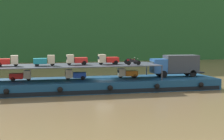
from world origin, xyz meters
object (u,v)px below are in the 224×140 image
at_px(mini_truck_upper_mid, 45,61).
at_px(motorcycle_upper_port, 133,62).
at_px(covered_lorry, 176,65).
at_px(mini_truck_lower_aft, 75,75).
at_px(cargo_barge, 104,84).
at_px(mini_truck_upper_stern, 8,61).
at_px(mini_truck_lower_stern, 21,76).
at_px(mini_truck_upper_bow, 108,59).
at_px(mini_truck_upper_fore, 77,60).
at_px(motorcycle_upper_centre, 131,61).
at_px(mini_truck_lower_mid, 127,73).

distance_m(mini_truck_upper_mid, motorcycle_upper_port, 11.62).
relative_size(covered_lorry, mini_truck_lower_aft, 2.82).
xyz_separation_m(mini_truck_upper_mid, motorcycle_upper_port, (11.54, -1.36, -0.26)).
bearing_deg(cargo_barge, mini_truck_upper_stern, -178.82).
xyz_separation_m(mini_truck_lower_stern, mini_truck_upper_bow, (11.53, -0.68, 2.00)).
relative_size(mini_truck_upper_fore, motorcycle_upper_centre, 1.45).
relative_size(mini_truck_upper_bow, motorcycle_upper_centre, 1.46).
height_order(cargo_barge, mini_truck_upper_bow, mini_truck_upper_bow).
bearing_deg(mini_truck_upper_mid, cargo_barge, 3.94).
distance_m(mini_truck_upper_fore, motorcycle_upper_port, 7.60).
bearing_deg(mini_truck_lower_aft, cargo_barge, -0.76).
bearing_deg(covered_lorry, mini_truck_lower_mid, 179.80).
xyz_separation_m(mini_truck_upper_mid, mini_truck_upper_bow, (8.46, 0.42, 0.00)).
relative_size(mini_truck_lower_mid, motorcycle_upper_centre, 1.45).
height_order(mini_truck_upper_bow, motorcycle_upper_centre, mini_truck_upper_bow).
relative_size(mini_truck_upper_mid, motorcycle_upper_centre, 1.44).
bearing_deg(mini_truck_upper_bow, motorcycle_upper_centre, 2.78).
height_order(covered_lorry, mini_truck_lower_mid, covered_lorry).
bearing_deg(motorcycle_upper_centre, mini_truck_lower_aft, 179.80).
bearing_deg(mini_truck_upper_bow, mini_truck_upper_mid, -177.18).
bearing_deg(mini_truck_lower_mid, mini_truck_upper_fore, -176.76).
height_order(covered_lorry, mini_truck_upper_mid, mini_truck_upper_mid).
distance_m(mini_truck_lower_mid, mini_truck_upper_stern, 16.06).
distance_m(mini_truck_upper_mid, mini_truck_upper_bow, 8.47).
distance_m(cargo_barge, mini_truck_upper_fore, 5.11).
relative_size(mini_truck_lower_aft, mini_truck_lower_mid, 1.01).
relative_size(mini_truck_upper_bow, motorcycle_upper_port, 1.47).
xyz_separation_m(mini_truck_upper_bow, motorcycle_upper_centre, (3.24, 0.16, -0.26)).
distance_m(mini_truck_lower_aft, motorcycle_upper_centre, 7.89).
height_order(mini_truck_lower_stern, motorcycle_upper_port, motorcycle_upper_port).
distance_m(cargo_barge, mini_truck_lower_aft, 4.21).
bearing_deg(mini_truck_upper_stern, mini_truck_upper_fore, 1.87).
xyz_separation_m(cargo_barge, mini_truck_upper_fore, (-3.77, 0.03, 3.44)).
bearing_deg(mini_truck_upper_stern, covered_lorry, 1.64).
distance_m(mini_truck_upper_bow, motorcycle_upper_port, 3.57).
xyz_separation_m(mini_truck_lower_aft, mini_truck_upper_mid, (-4.01, -0.60, 2.00)).
bearing_deg(mini_truck_upper_stern, motorcycle_upper_port, -5.86).
bearing_deg(cargo_barge, motorcycle_upper_port, -28.19).
bearing_deg(mini_truck_lower_aft, mini_truck_upper_mid, -171.47).
xyz_separation_m(covered_lorry, mini_truck_upper_mid, (-18.60, -0.95, 1.00)).
relative_size(cargo_barge, motorcycle_upper_centre, 16.42).
height_order(mini_truck_lower_mid, motorcycle_upper_port, motorcycle_upper_port).
relative_size(mini_truck_upper_fore, mini_truck_upper_bow, 0.99).
distance_m(mini_truck_upper_fore, mini_truck_upper_bow, 4.27).
xyz_separation_m(mini_truck_upper_stern, mini_truck_upper_bow, (13.04, 0.13, 0.00)).
bearing_deg(covered_lorry, mini_truck_upper_fore, -178.49).
height_order(motorcycle_upper_port, motorcycle_upper_centre, same).
bearing_deg(mini_truck_lower_stern, motorcycle_upper_centre, -2.01).
height_order(mini_truck_upper_mid, mini_truck_upper_fore, same).
relative_size(covered_lorry, mini_truck_upper_stern, 2.82).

